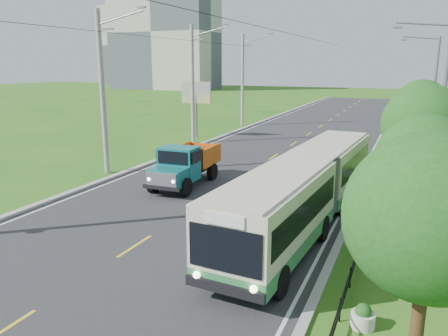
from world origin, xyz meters
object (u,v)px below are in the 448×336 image
Objects in this scene: streetlight_mid at (440,99)px; tree_back at (421,104)px; tree_second at (426,169)px; billboard_left at (196,96)px; planter_far at (398,152)px; tree_fourth at (422,122)px; streetlight_far at (432,87)px; dump_truck at (185,163)px; pole_mid at (193,84)px; tree_front at (432,225)px; tree_third at (424,130)px; planter_front at (363,317)px; tree_fifth at (422,108)px; bus at (307,185)px; pole_far at (243,80)px; planter_near at (384,220)px; planter_mid at (393,177)px; pole_near at (103,93)px.

tree_back is at bearing 93.70° from streetlight_mid.
tree_second is 1.02× the size of billboard_left.
tree_back is 8.21× the size of planter_far.
streetlight_far reaches higher than tree_fourth.
tree_fourth is 0.94× the size of dump_truck.
streetlight_far is (0.79, 1.86, 1.25)m from tree_back.
tree_front is at bearing -53.91° from pole_mid.
tree_third reaches higher than planter_far.
streetlight_mid is (0.79, 5.86, 0.92)m from tree_third.
tree_third is (18.12, -12.86, -1.11)m from pole_mid.
tree_third is 6.01m from tree_fourth.
pole_mid is 14.93× the size of planter_front.
pole_mid is at bearing 177.29° from tree_fifth.
streetlight_far is at bearing 81.23° from bus.
pole_far is 26.20m from tree_fourth.
tree_fifth is at bearing 84.92° from planter_near.
pole_far reaches higher than planter_far.
planter_mid is at bearing -173.61° from tree_fourth.
planter_far is at bearing 83.45° from bus.
billboard_left is 24.33m from bus.
streetlight_mid reaches higher than planter_mid.
pole_far is 26.80m from streetlight_mid.
tree_third is at bearing -3.59° from dump_truck.
billboard_left is at bearing 153.01° from tree_fourth.
tree_fifth is 4.21m from planter_far.
tree_third is 8.96× the size of planter_near.
tree_fourth is 8.06× the size of planter_far.
tree_fifth is 7.97m from streetlight_far.
pole_near reaches higher than bus.
streetlight_mid is at bearing 82.36° from tree_third.
planter_mid is at bearing -48.41° from pole_far.
tree_fifth is at bearing 41.61° from dump_truck.
streetlight_mid reaches higher than tree_front.
tree_front is 30.00m from tree_back.
streetlight_mid is (0.79, -0.14, 1.32)m from tree_fourth.
tree_second is 0.98× the size of tree_fourth.
tree_fifth is 6.28m from streetlight_mid.
planter_mid is 9.73m from bus.
pole_far is 1.67× the size of tree_third.
tree_front is 0.62× the size of streetlight_mid.
pole_far is at bearing 144.64° from tree_fifth.
tree_fourth is 8.87m from planter_near.
bus reaches higher than planter_near.
tree_fourth is (-0.00, 18.00, -0.13)m from tree_front.
streetlight_far is at bearing 88.26° from tree_second.
billboard_left is at bearing 135.16° from planter_near.
pole_near is at bearing -142.37° from planter_far.
tree_fifth is 1.05× the size of tree_back.
planter_near is (16.86, -27.00, -4.81)m from pole_far.
planter_mid and planter_far have the same top height.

